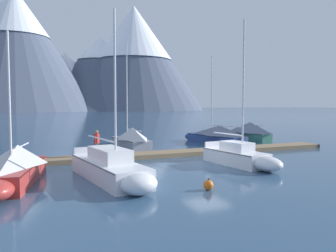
% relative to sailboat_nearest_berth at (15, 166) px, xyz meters
% --- Properties ---
extents(ground_plane, '(700.00, 700.00, 0.00)m').
position_rel_sailboat_nearest_berth_xyz_m(ground_plane, '(10.78, 0.98, -0.82)').
color(ground_plane, '#2D4C6B').
extents(mountain_shoulder_ridge, '(91.06, 91.06, 69.45)m').
position_rel_sailboat_nearest_berth_xyz_m(mountain_shoulder_ridge, '(-1.44, 193.18, 35.27)').
color(mountain_shoulder_ridge, '#4C566B').
rests_on(mountain_shoulder_ridge, ground).
extents(mountain_east_summit, '(67.58, 67.58, 37.13)m').
position_rel_sailboat_nearest_berth_xyz_m(mountain_east_summit, '(27.09, 207.25, 18.76)').
color(mountain_east_summit, '#424C60').
rests_on(mountain_east_summit, ground).
extents(mountain_rear_spur, '(88.18, 88.18, 48.38)m').
position_rel_sailboat_nearest_berth_xyz_m(mountain_rear_spur, '(49.50, 204.70, 23.94)').
color(mountain_rear_spur, '#424C60').
rests_on(mountain_rear_spur, ground).
extents(mountain_north_horn, '(92.27, 92.27, 69.10)m').
position_rel_sailboat_nearest_berth_xyz_m(mountain_north_horn, '(70.40, 198.21, 35.95)').
color(mountain_north_horn, '#4C566B').
rests_on(mountain_north_horn, ground).
extents(dock, '(25.47, 2.26, 0.30)m').
position_rel_sailboat_nearest_berth_xyz_m(dock, '(10.78, 4.98, -0.68)').
color(dock, '#846B4C').
rests_on(dock, ground).
extents(sailboat_nearest_berth, '(3.20, 6.94, 6.85)m').
position_rel_sailboat_nearest_berth_xyz_m(sailboat_nearest_berth, '(0.00, 0.00, 0.00)').
color(sailboat_nearest_berth, '#B2332D').
rests_on(sailboat_nearest_berth, ground).
extents(sailboat_second_berth, '(2.65, 7.28, 7.98)m').
position_rel_sailboat_nearest_berth_xyz_m(sailboat_second_berth, '(4.22, -1.22, -0.20)').
color(sailboat_second_berth, white).
rests_on(sailboat_second_berth, ground).
extents(sailboat_mid_dock_port, '(2.26, 6.62, 9.05)m').
position_rel_sailboat_nearest_berth_xyz_m(sailboat_mid_dock_port, '(8.84, 10.69, -0.01)').
color(sailboat_mid_dock_port, '#93939E').
rests_on(sailboat_mid_dock_port, ground).
extents(sailboat_mid_dock_starboard, '(2.15, 5.83, 8.61)m').
position_rel_sailboat_nearest_berth_xyz_m(sailboat_mid_dock_starboard, '(12.33, -0.42, -0.25)').
color(sailboat_mid_dock_starboard, silver).
rests_on(sailboat_mid_dock_starboard, ground).
extents(sailboat_far_berth, '(3.25, 7.60, 8.24)m').
position_rel_sailboat_nearest_berth_xyz_m(sailboat_far_berth, '(17.13, 10.30, -0.01)').
color(sailboat_far_berth, navy).
rests_on(sailboat_far_berth, ground).
extents(sailboat_outer_slip, '(2.33, 6.48, 8.92)m').
position_rel_sailboat_nearest_berth_xyz_m(sailboat_outer_slip, '(21.37, 11.14, 0.08)').
color(sailboat_outer_slip, '#336B56').
rests_on(sailboat_outer_slip, ground).
extents(person_on_dock, '(0.40, 0.50, 1.69)m').
position_rel_sailboat_nearest_berth_xyz_m(person_on_dock, '(4.84, 5.08, 0.44)').
color(person_on_dock, brown).
rests_on(person_on_dock, dock).
extents(mooring_buoy_channel_marker, '(0.44, 0.44, 0.52)m').
position_rel_sailboat_nearest_berth_xyz_m(mooring_buoy_channel_marker, '(7.59, -4.55, -0.60)').
color(mooring_buoy_channel_marker, orange).
rests_on(mooring_buoy_channel_marker, ground).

